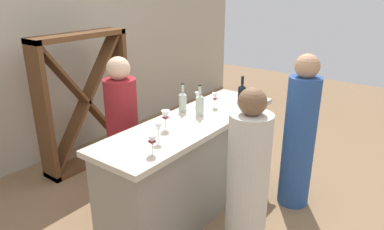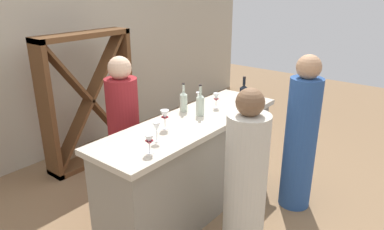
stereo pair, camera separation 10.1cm
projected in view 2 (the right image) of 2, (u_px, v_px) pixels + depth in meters
name	position (u px, v px, depth m)	size (l,w,h in m)	color
ground_plane	(192.00, 208.00, 3.63)	(12.00, 12.00, 0.00)	#846647
back_wall	(53.00, 47.00, 4.43)	(8.00, 0.10, 2.80)	#B2A893
bar_counter	(192.00, 166.00, 3.46)	(2.07, 0.63, 0.96)	gray
wine_rack	(89.00, 100.00, 4.35)	(1.19, 0.28, 1.61)	brown
wine_bottle_leftmost_clear_pale	(183.00, 101.00, 3.48)	(0.07, 0.07, 0.28)	#B7C6B2
wine_bottle_second_left_clear_pale	(200.00, 104.00, 3.37)	(0.08, 0.08, 0.30)	#B7C6B2
wine_bottle_center_near_black	(244.00, 94.00, 3.67)	(0.08, 0.08, 0.29)	black
wine_glass_near_left	(149.00, 141.00, 2.63)	(0.07, 0.07, 0.15)	white
wine_glass_near_center	(157.00, 127.00, 2.82)	(0.07, 0.07, 0.16)	white
wine_glass_near_right	(216.00, 98.00, 3.58)	(0.07, 0.07, 0.15)	white
wine_glass_far_left	(165.00, 116.00, 3.06)	(0.08, 0.08, 0.17)	white
wine_glass_far_center	(199.00, 96.00, 3.63)	(0.07, 0.07, 0.14)	white
person_left_guest	(245.00, 182.00, 2.84)	(0.41, 0.41, 1.44)	beige
person_center_guest	(301.00, 138.00, 3.46)	(0.33, 0.33, 1.55)	#284C8C
person_server_behind	(124.00, 135.00, 3.60)	(0.33, 0.33, 1.51)	maroon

